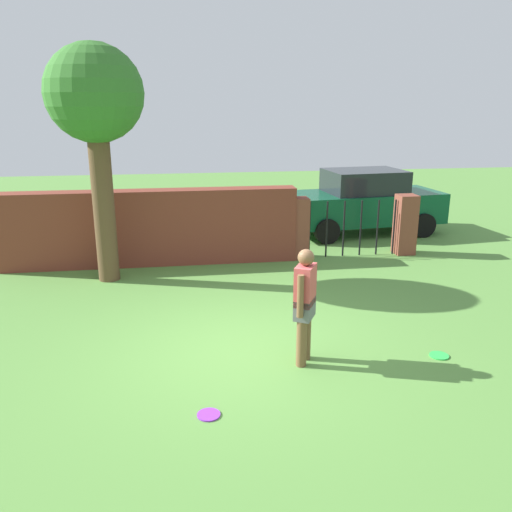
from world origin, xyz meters
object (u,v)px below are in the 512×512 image
at_px(tree, 95,103).
at_px(person, 305,301).
at_px(car, 363,202).
at_px(frisbee_purple, 209,415).
at_px(frisbee_green, 439,356).

distance_m(tree, person, 5.67).
relative_size(car, frisbee_purple, 16.12).
height_order(car, frisbee_purple, car).
xyz_separation_m(person, frisbee_green, (1.95, -0.12, -0.89)).
xyz_separation_m(tree, frisbee_green, (5.02, -4.14, -3.44)).
bearing_deg(frisbee_green, tree, 140.46).
height_order(tree, frisbee_purple, tree).
xyz_separation_m(person, frisbee_purple, (-1.37, -1.11, -0.89)).
distance_m(tree, car, 7.55).
height_order(person, frisbee_purple, person).
bearing_deg(person, frisbee_purple, 157.79).
distance_m(frisbee_green, frisbee_purple, 3.46).
relative_size(person, car, 0.37).
xyz_separation_m(car, frisbee_green, (-1.38, -7.21, -0.85)).
distance_m(person, frisbee_purple, 1.97).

